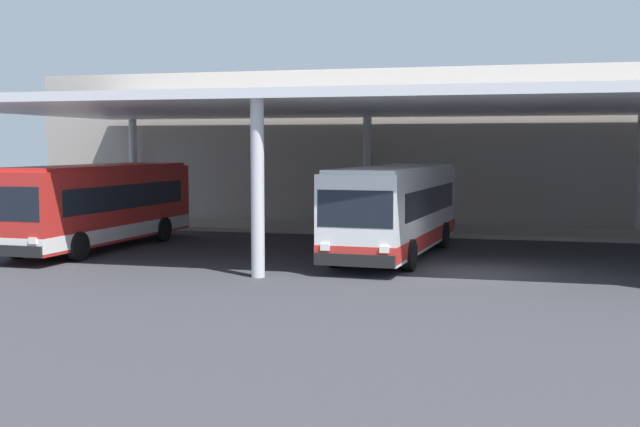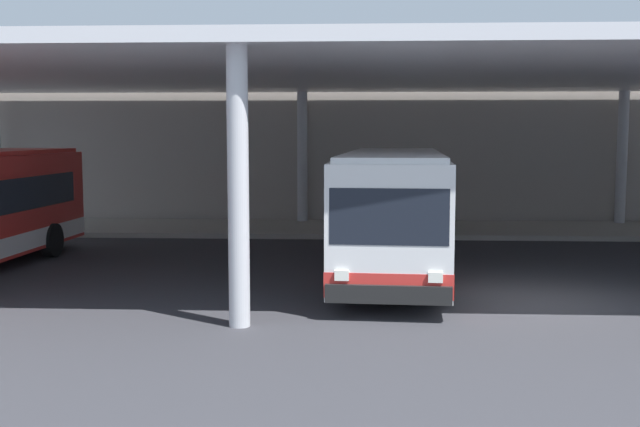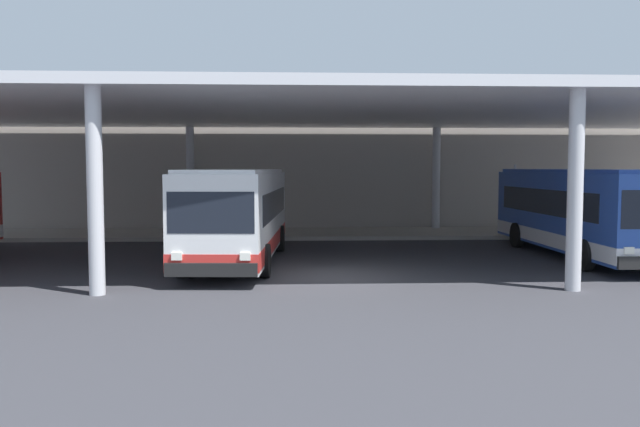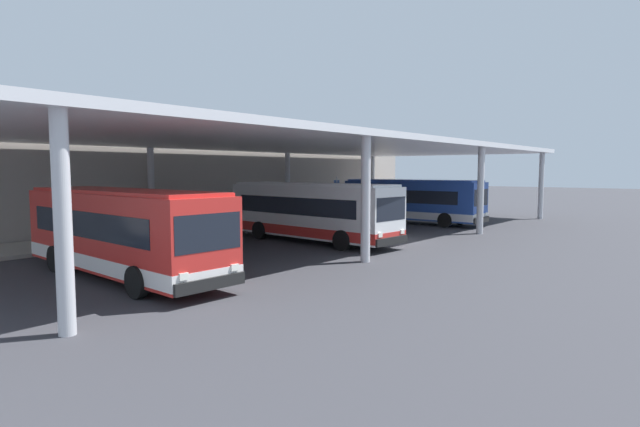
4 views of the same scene
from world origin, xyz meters
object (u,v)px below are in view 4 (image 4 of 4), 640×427
at_px(trash_bin, 328,209).
at_px(banner_sign, 337,193).
at_px(bus_second_bay, 311,211).
at_px(bench_waiting, 344,207).
at_px(bus_middle_bay, 412,200).
at_px(bus_nearest_bay, 122,232).

relative_size(trash_bin, banner_sign, 0.31).
distance_m(bus_second_bay, trash_bin, 14.88).
bearing_deg(bench_waiting, trash_bin, -177.20).
xyz_separation_m(bench_waiting, trash_bin, (-2.43, -0.12, 0.01)).
bearing_deg(bus_second_bay, bench_waiting, 30.68).
relative_size(bus_second_bay, banner_sign, 3.33).
xyz_separation_m(bus_middle_bay, bench_waiting, (2.38, 7.97, -0.99)).
bearing_deg(banner_sign, bus_nearest_bay, -160.34).
distance_m(bus_second_bay, bench_waiting, 16.99).
bearing_deg(banner_sign, bench_waiting, 21.36).
distance_m(bus_middle_bay, banner_sign, 7.10).
xyz_separation_m(bus_second_bay, bus_middle_bay, (12.20, 0.69, 0.00)).
bearing_deg(bus_second_bay, bus_middle_bay, 3.23).
relative_size(bus_nearest_bay, bus_middle_bay, 1.01).
height_order(bus_middle_bay, trash_bin, bus_middle_bay).
height_order(bench_waiting, banner_sign, banner_sign).
bearing_deg(bus_nearest_bay, banner_sign, 19.66).
height_order(bus_nearest_bay, bus_second_bay, same).
distance_m(bus_nearest_bay, bus_middle_bay, 23.50).
height_order(bench_waiting, trash_bin, trash_bin).
relative_size(bus_middle_bay, trash_bin, 10.75).
bearing_deg(bench_waiting, bus_second_bay, -149.32).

